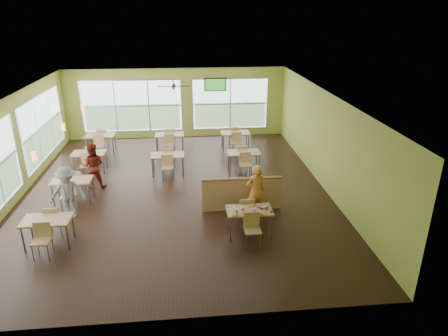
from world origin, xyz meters
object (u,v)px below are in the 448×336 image
(main_table, at_px, (249,214))
(half_wall_divider, at_px, (242,194))
(man_plaid, at_px, (256,192))
(food_basket, at_px, (263,207))

(main_table, bearing_deg, half_wall_divider, 90.00)
(half_wall_divider, relative_size, man_plaid, 1.47)
(man_plaid, height_order, food_basket, man_plaid)
(half_wall_divider, bearing_deg, man_plaid, -56.30)
(main_table, height_order, man_plaid, man_plaid)
(man_plaid, bearing_deg, food_basket, 77.51)
(man_plaid, bearing_deg, main_table, 55.15)
(main_table, distance_m, man_plaid, 1.02)
(food_basket, bearing_deg, main_table, -168.63)
(main_table, distance_m, food_basket, 0.42)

